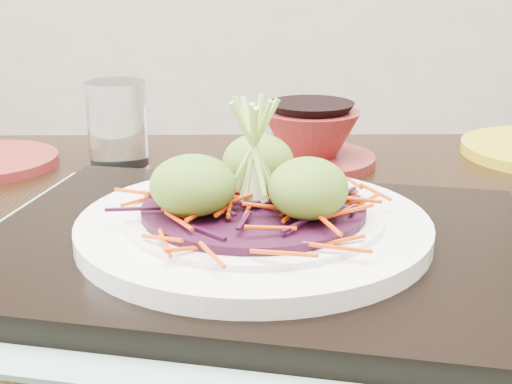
# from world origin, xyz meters

# --- Properties ---
(dining_table) EXTENTS (1.21, 0.87, 0.71)m
(dining_table) POSITION_xyz_m (-0.03, -0.04, 0.62)
(dining_table) COLOR black
(dining_table) RESTS_ON ground
(placemat) EXTENTS (0.52, 0.43, 0.00)m
(placemat) POSITION_xyz_m (-0.03, -0.09, 0.71)
(placemat) COLOR gray
(placemat) RESTS_ON dining_table
(serving_tray) EXTENTS (0.45, 0.36, 0.02)m
(serving_tray) POSITION_xyz_m (-0.03, -0.09, 0.72)
(serving_tray) COLOR black
(serving_tray) RESTS_ON placemat
(white_plate) EXTENTS (0.27, 0.27, 0.02)m
(white_plate) POSITION_xyz_m (-0.03, -0.09, 0.74)
(white_plate) COLOR white
(white_plate) RESTS_ON serving_tray
(cabbage_bed) EXTENTS (0.17, 0.17, 0.01)m
(cabbage_bed) POSITION_xyz_m (-0.03, -0.09, 0.76)
(cabbage_bed) COLOR #2F0920
(cabbage_bed) RESTS_ON white_plate
(carrot_julienne) EXTENTS (0.21, 0.21, 0.01)m
(carrot_julienne) POSITION_xyz_m (-0.03, -0.09, 0.76)
(carrot_julienne) COLOR #C53603
(carrot_julienne) RESTS_ON cabbage_bed
(guacamole_scoops) EXTENTS (0.15, 0.13, 0.05)m
(guacamole_scoops) POSITION_xyz_m (-0.03, -0.09, 0.78)
(guacamole_scoops) COLOR #527322
(guacamole_scoops) RESTS_ON cabbage_bed
(scallion_garnish) EXTENTS (0.06, 0.06, 0.09)m
(scallion_garnish) POSITION_xyz_m (-0.03, -0.09, 0.80)
(scallion_garnish) COLOR #9DCF52
(scallion_garnish) RESTS_ON cabbage_bed
(water_glass) EXTENTS (0.08, 0.08, 0.10)m
(water_glass) POSITION_xyz_m (-0.21, 0.18, 0.76)
(water_glass) COLOR white
(water_glass) RESTS_ON dining_table
(terracotta_bowl_set) EXTENTS (0.18, 0.18, 0.06)m
(terracotta_bowl_set) POSITION_xyz_m (0.01, 0.20, 0.74)
(terracotta_bowl_set) COLOR maroon
(terracotta_bowl_set) RESTS_ON dining_table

